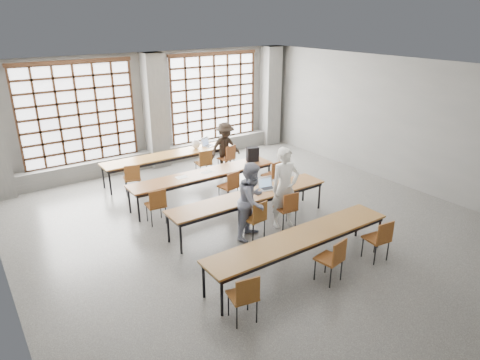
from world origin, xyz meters
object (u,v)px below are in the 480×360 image
at_px(laptop_front, 267,186).
at_px(laptop_back, 207,144).
at_px(desk_row_c, 250,198).
at_px(chair_near_right, 380,236).
at_px(chair_front_left, 256,216).
at_px(green_box, 246,192).
at_px(chair_front_right, 288,206).
at_px(student_male, 285,188).
at_px(phone, 259,194).
at_px(student_female, 252,201).
at_px(student_back, 225,148).
at_px(chair_mid_centre, 230,184).
at_px(chair_mid_left, 156,203).
at_px(chair_near_mid, 333,256).
at_px(mouse, 283,185).
at_px(backpack, 253,154).
at_px(desk_row_b, 204,175).
at_px(chair_back_mid, 204,161).
at_px(chair_back_right, 228,156).
at_px(plastic_bag, 196,144).
at_px(desk_row_a, 170,156).
at_px(chair_mid_right, 274,173).
at_px(red_pouch, 242,293).
at_px(chair_back_left, 132,176).
at_px(desk_row_d, 301,239).
at_px(chair_near_left, 245,294).

bearing_deg(laptop_front, laptop_back, 81.01).
distance_m(desk_row_c, chair_near_right, 2.95).
bearing_deg(chair_front_left, green_box, 71.27).
relative_size(chair_front_right, student_male, 0.47).
bearing_deg(phone, student_female, -140.19).
bearing_deg(student_back, chair_mid_centre, -119.05).
relative_size(chair_mid_left, chair_near_mid, 1.00).
distance_m(chair_front_right, mouse, 0.74).
bearing_deg(student_male, backpack, 81.61).
xyz_separation_m(chair_mid_left, chair_front_right, (2.35, -1.84, 0.00)).
bearing_deg(desk_row_b, laptop_front, -67.54).
relative_size(desk_row_c, backpack, 10.00).
distance_m(chair_back_mid, green_box, 3.15).
bearing_deg(chair_back_right, backpack, -90.19).
height_order(chair_front_right, student_back, student_back).
height_order(chair_mid_left, chair_front_left, same).
height_order(desk_row_c, student_female, student_female).
relative_size(laptop_back, plastic_bag, 1.59).
distance_m(chair_front_left, student_male, 0.98).
bearing_deg(desk_row_a, desk_row_b, -89.60).
bearing_deg(laptop_back, chair_mid_right, -79.43).
height_order(mouse, red_pouch, mouse).
distance_m(chair_back_mid, backpack, 1.56).
bearing_deg(chair_front_right, desk_row_c, 133.30).
distance_m(chair_near_right, laptop_back, 6.61).
bearing_deg(backpack, chair_back_left, 175.54).
xyz_separation_m(student_back, red_pouch, (-3.47, -5.92, -0.27)).
bearing_deg(desk_row_a, chair_back_left, -156.16).
bearing_deg(backpack, chair_near_mid, -90.63).
distance_m(desk_row_a, desk_row_b, 1.94).
distance_m(desk_row_d, chair_front_left, 1.47).
relative_size(chair_near_right, backpack, 2.20).
relative_size(chair_near_mid, plastic_bag, 3.08).
bearing_deg(desk_row_d, chair_near_mid, -71.21).
bearing_deg(chair_mid_right, chair_back_left, 149.04).
bearing_deg(mouse, chair_mid_centre, 119.41).
xyz_separation_m(chair_near_right, laptop_front, (-0.59, 2.83, 0.25)).
bearing_deg(desk_row_d, backpack, 65.81).
distance_m(desk_row_b, chair_near_mid, 4.55).
distance_m(chair_back_right, chair_mid_centre, 2.28).
xyz_separation_m(chair_back_right, chair_near_left, (-3.50, -5.87, 0.00)).
xyz_separation_m(chair_back_left, chair_near_left, (-0.47, -5.87, 0.00)).
xyz_separation_m(chair_back_mid, chair_mid_left, (-2.38, -1.94, 0.00)).
xyz_separation_m(chair_front_right, green_box, (-0.64, 0.71, 0.24)).
xyz_separation_m(chair_front_left, student_back, (1.72, 3.91, 0.24)).
height_order(desk_row_b, laptop_front, laptop_front).
bearing_deg(chair_near_left, chair_near_right, -0.02).
bearing_deg(chair_front_left, desk_row_a, 88.41).
bearing_deg(laptop_back, desk_row_a, -175.49).
relative_size(desk_row_c, chair_back_right, 4.55).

